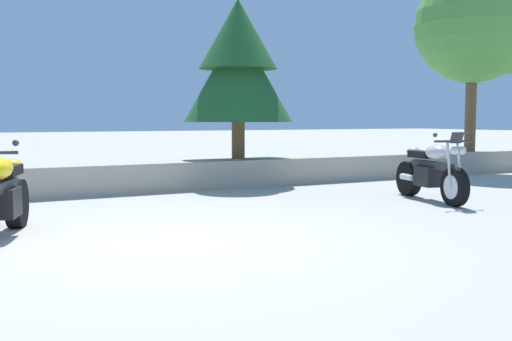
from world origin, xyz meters
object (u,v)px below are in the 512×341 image
(motorcycle_silver_centre, at_px, (431,172))
(pine_tree_mid_left, at_px, (238,63))
(leafy_tree_mid_right, at_px, (480,28))
(motorcycle_yellow_near_left, at_px, (1,197))

(motorcycle_silver_centre, distance_m, pine_tree_mid_left, 4.70)
(motorcycle_silver_centre, height_order, leafy_tree_mid_right, leafy_tree_mid_right)
(leafy_tree_mid_right, bearing_deg, pine_tree_mid_left, 176.83)
(motorcycle_silver_centre, distance_m, leafy_tree_mid_right, 6.87)
(motorcycle_silver_centre, relative_size, pine_tree_mid_left, 0.62)
(pine_tree_mid_left, relative_size, leafy_tree_mid_right, 0.71)
(motorcycle_silver_centre, bearing_deg, leafy_tree_mid_right, 35.12)
(motorcycle_yellow_near_left, bearing_deg, motorcycle_silver_centre, 0.85)
(motorcycle_yellow_near_left, xyz_separation_m, motorcycle_silver_centre, (6.74, 0.10, 0.00))
(motorcycle_yellow_near_left, height_order, pine_tree_mid_left, pine_tree_mid_left)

